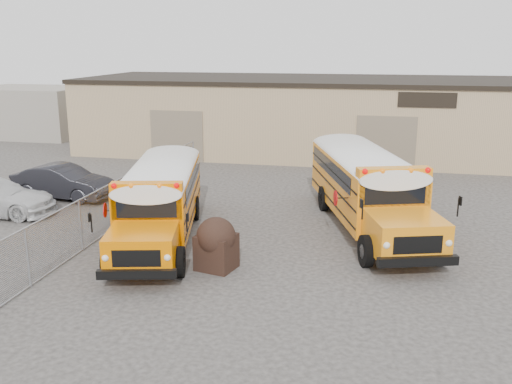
% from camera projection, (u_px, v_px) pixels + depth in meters
% --- Properties ---
extents(ground, '(120.00, 120.00, 0.00)m').
position_uv_depth(ground, '(256.00, 265.00, 18.05)').
color(ground, '#322F2D').
rests_on(ground, ground).
extents(warehouse, '(30.20, 10.20, 4.67)m').
position_uv_depth(warehouse, '(322.00, 115.00, 36.35)').
color(warehouse, tan).
rests_on(warehouse, ground).
extents(chainlink_fence, '(0.07, 18.07, 1.81)m').
position_uv_depth(chainlink_fence, '(120.00, 202.00, 21.89)').
color(chainlink_fence, '#919499').
rests_on(chainlink_fence, ground).
extents(distant_building_left, '(8.00, 6.00, 3.60)m').
position_uv_depth(distant_building_left, '(32.00, 111.00, 42.89)').
color(distant_building_left, gray).
rests_on(distant_building_left, ground).
extents(school_bus_left, '(4.32, 9.47, 2.69)m').
position_uv_depth(school_bus_left, '(177.00, 163.00, 25.83)').
color(school_bus_left, orange).
rests_on(school_bus_left, ground).
extents(school_bus_right, '(5.38, 10.31, 2.94)m').
position_uv_depth(school_bus_right, '(331.00, 152.00, 27.49)').
color(school_bus_right, orange).
rests_on(school_bus_right, ground).
extents(tarp_bundle, '(1.31, 1.23, 1.66)m').
position_uv_depth(tarp_bundle, '(216.00, 243.00, 17.57)').
color(tarp_bundle, black).
rests_on(tarp_bundle, ground).
extents(car_dark, '(4.76, 2.11, 1.52)m').
position_uv_depth(car_dark, '(63.00, 182.00, 25.61)').
color(car_dark, black).
rests_on(car_dark, ground).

